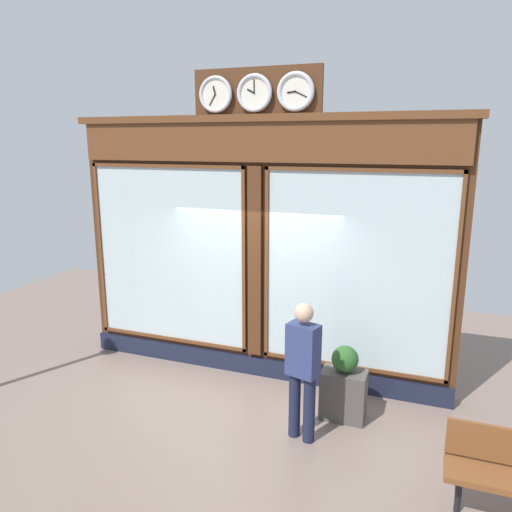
% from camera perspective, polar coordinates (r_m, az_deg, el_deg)
% --- Properties ---
extents(ground_plane, '(14.00, 14.00, 0.00)m').
position_cam_1_polar(ground_plane, '(5.58, -11.24, -25.42)').
color(ground_plane, '#7A665B').
extents(shop_facade, '(5.73, 0.42, 4.42)m').
position_cam_1_polar(shop_facade, '(7.17, 0.35, 0.96)').
color(shop_facade, '#4C2B16').
rests_on(shop_facade, ground_plane).
extents(pedestrian, '(0.41, 0.31, 1.69)m').
position_cam_1_polar(pedestrian, '(5.83, 5.44, -12.58)').
color(pedestrian, '#191E38').
rests_on(pedestrian, ground_plane).
extents(planter_box, '(0.56, 0.36, 0.64)m').
position_cam_1_polar(planter_box, '(6.58, 10.11, -15.54)').
color(planter_box, '#4C4742').
rests_on(planter_box, ground_plane).
extents(planter_shrub, '(0.34, 0.34, 0.34)m').
position_cam_1_polar(planter_shrub, '(6.37, 10.29, -11.68)').
color(planter_shrub, '#285623').
rests_on(planter_shrub, planter_box).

